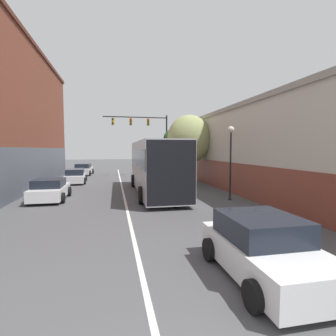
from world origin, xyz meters
TOP-DOWN VIEW (x-y plane):
  - lane_center_line at (0.00, 16.27)m, footprint 0.14×44.53m
  - building_right_storefront at (10.69, 13.28)m, footprint 6.72×21.74m
  - bus at (2.21, 16.37)m, footprint 2.98×11.15m
  - hatchback_foreground at (2.89, 3.88)m, footprint 2.14×3.80m
  - parked_car_left_near at (-4.45, 15.15)m, footprint 2.07×3.88m
  - parked_car_left_mid at (-4.10, 23.54)m, footprint 2.13×4.68m
  - parked_car_left_far at (-4.19, 31.15)m, footprint 2.17×4.31m
  - traffic_signal_gantry at (3.18, 28.52)m, footprint 7.32×0.36m
  - street_lamp at (6.26, 12.96)m, footprint 0.39×0.39m
  - street_tree_near at (6.01, 20.96)m, footprint 3.92×3.52m
  - street_tree_far at (6.29, 28.03)m, footprint 2.61×2.35m

SIDE VIEW (x-z plane):
  - lane_center_line at x=0.00m, z-range 0.00..0.01m
  - parked_car_left_mid at x=-4.10m, z-range -0.03..1.25m
  - parked_car_left_near at x=-4.45m, z-range -0.03..1.29m
  - parked_car_left_far at x=-4.19m, z-range -0.03..1.32m
  - hatchback_foreground at x=2.89m, z-range -0.04..1.42m
  - bus at x=2.21m, z-range 0.22..3.83m
  - street_lamp at x=6.26m, z-range 0.73..5.19m
  - building_right_storefront at x=10.69m, z-range 0.12..6.26m
  - street_tree_near at x=6.01m, z-range 0.91..7.04m
  - street_tree_far at x=6.29m, z-range 1.30..6.81m
  - traffic_signal_gantry at x=3.18m, z-range 1.67..8.69m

